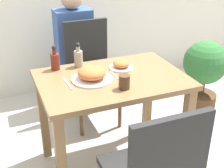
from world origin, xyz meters
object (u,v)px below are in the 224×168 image
object	(u,v)px
chair_far	(90,66)
potted_plant_right	(203,76)
sauce_bottle	(78,58)
food_plate	(92,74)
side_plate	(121,65)
drink_cup	(124,82)
person_figure	(74,50)
condiment_bottle	(55,61)

from	to	relation	value
chair_far	potted_plant_right	distance (m)	1.00
sauce_bottle	potted_plant_right	distance (m)	1.17
chair_far	food_plate	size ratio (longest dim) A/B	3.38
food_plate	sauce_bottle	world-z (taller)	sauce_bottle
side_plate	sauce_bottle	bearing A→B (deg)	151.15
chair_far	food_plate	distance (m)	0.76
food_plate	chair_far	bearing A→B (deg)	73.03
drink_cup	potted_plant_right	xyz separation A→B (m)	(0.96, 0.44, -0.31)
food_plate	person_figure	distance (m)	1.05
person_figure	potted_plant_right	bearing A→B (deg)	-39.04
food_plate	side_plate	bearing A→B (deg)	22.65
potted_plant_right	condiment_bottle	bearing A→B (deg)	179.19
food_plate	side_plate	world-z (taller)	food_plate
side_plate	person_figure	world-z (taller)	person_figure
food_plate	drink_cup	size ratio (longest dim) A/B	3.01
food_plate	person_figure	world-z (taller)	person_figure
chair_far	sauce_bottle	size ratio (longest dim) A/B	5.11
drink_cup	person_figure	world-z (taller)	person_figure
condiment_bottle	drink_cup	bearing A→B (deg)	-54.03
person_figure	food_plate	bearing A→B (deg)	-98.80
condiment_bottle	food_plate	bearing A→B (deg)	-55.03
potted_plant_right	food_plate	bearing A→B (deg)	-167.59
condiment_bottle	potted_plant_right	distance (m)	1.33
chair_far	side_plate	distance (m)	0.63
chair_far	drink_cup	bearing A→B (deg)	-94.16
person_figure	side_plate	bearing A→B (deg)	-83.86
food_plate	condiment_bottle	world-z (taller)	condiment_bottle
potted_plant_right	side_plate	bearing A→B (deg)	-170.84
drink_cup	side_plate	bearing A→B (deg)	69.81
food_plate	side_plate	distance (m)	0.28
person_figure	condiment_bottle	bearing A→B (deg)	-114.33
drink_cup	sauce_bottle	xyz separation A→B (m)	(-0.16, 0.45, 0.02)
chair_far	side_plate	world-z (taller)	chair_far
sauce_bottle	side_plate	bearing A→B (deg)	-28.85
side_plate	sauce_bottle	size ratio (longest dim) A/B	0.96
food_plate	sauce_bottle	bearing A→B (deg)	93.44
food_plate	drink_cup	world-z (taller)	food_plate
drink_cup	condiment_bottle	xyz separation A→B (m)	(-0.33, 0.45, 0.02)
sauce_bottle	potted_plant_right	xyz separation A→B (m)	(1.12, -0.01, -0.33)
sauce_bottle	person_figure	world-z (taller)	person_figure
sauce_bottle	person_figure	xyz separation A→B (m)	(0.17, 0.76, -0.22)
chair_far	potted_plant_right	xyz separation A→B (m)	(0.90, -0.44, -0.06)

